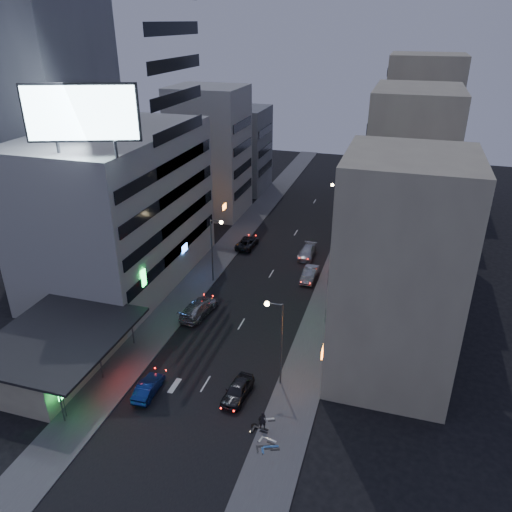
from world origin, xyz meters
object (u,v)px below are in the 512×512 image
at_px(road_car_blue, 148,387).
at_px(scooter_black_b, 269,424).
at_px(parked_car_right_far, 307,252).
at_px(parked_car_left, 247,243).
at_px(road_car_silver, 198,308).
at_px(parked_car_right_near, 238,390).
at_px(scooter_silver_a, 277,436).
at_px(person, 262,420).
at_px(scooter_black_a, 272,439).
at_px(parked_car_right_mid, 310,274).
at_px(scooter_silver_b, 275,413).
at_px(scooter_blue, 279,439).

height_order(road_car_blue, scooter_black_b, road_car_blue).
bearing_deg(parked_car_right_far, parked_car_left, 175.66).
bearing_deg(parked_car_left, road_car_silver, 93.03).
bearing_deg(parked_car_right_near, scooter_silver_a, -36.38).
bearing_deg(parked_car_right_near, parked_car_left, 110.97).
bearing_deg(road_car_blue, parked_car_left, -90.43).
height_order(parked_car_left, scooter_silver_a, parked_car_left).
distance_m(parked_car_right_near, scooter_black_b, 4.62).
bearing_deg(person, parked_car_right_far, -112.73).
bearing_deg(parked_car_right_near, scooter_black_a, -41.46).
bearing_deg(parked_car_right_far, parked_car_right_near, -89.49).
bearing_deg(parked_car_right_mid, scooter_black_b, -84.69).
bearing_deg(parked_car_right_mid, parked_car_left, 146.74).
bearing_deg(scooter_black_a, scooter_silver_b, -12.79).
height_order(road_car_silver, scooter_blue, road_car_silver).
distance_m(parked_car_right_mid, parked_car_right_far, 6.46).
bearing_deg(person, scooter_silver_a, 117.74).
bearing_deg(road_car_silver, person, 135.63).
height_order(parked_car_right_far, scooter_silver_a, parked_car_right_far).
height_order(road_car_blue, scooter_silver_b, road_car_blue).
relative_size(parked_car_right_near, scooter_silver_a, 2.29).
distance_m(parked_car_right_mid, scooter_silver_a, 26.74).
distance_m(road_car_blue, person, 10.53).
height_order(parked_car_right_near, person, person).
distance_m(parked_car_right_mid, scooter_black_b, 25.65).
height_order(parked_car_right_mid, person, person).
xyz_separation_m(parked_car_right_near, parked_car_right_mid, (1.63, 22.67, -0.00)).
xyz_separation_m(parked_car_right_near, road_car_silver, (-8.27, 11.16, 0.09)).
relative_size(parked_car_right_near, parked_car_right_mid, 0.97).
height_order(parked_car_right_mid, road_car_blue, parked_car_right_mid).
distance_m(parked_car_right_far, scooter_blue, 33.48).
bearing_deg(scooter_black_b, parked_car_right_near, 54.87).
height_order(parked_car_right_mid, scooter_blue, parked_car_right_mid).
height_order(road_car_blue, scooter_silver_a, road_car_blue).
distance_m(parked_car_right_far, road_car_silver, 19.61).
bearing_deg(parked_car_left, parked_car_right_far, 176.80).
bearing_deg(road_car_blue, person, 171.17).
xyz_separation_m(scooter_blue, scooter_black_b, (-1.11, 1.31, -0.03)).
xyz_separation_m(person, scooter_black_a, (1.13, -1.40, -0.29)).
relative_size(parked_car_left, road_car_blue, 1.22).
bearing_deg(parked_car_right_mid, scooter_black_a, -83.71).
relative_size(scooter_black_b, scooter_silver_b, 1.17).
relative_size(road_car_silver, scooter_black_a, 3.27).
xyz_separation_m(parked_car_left, road_car_blue, (1.26, -31.48, -0.02)).
height_order(scooter_blue, scooter_silver_b, scooter_blue).
relative_size(parked_car_right_far, scooter_black_a, 2.71).
relative_size(parked_car_right_mid, road_car_silver, 0.78).
relative_size(road_car_blue, road_car_silver, 0.71).
bearing_deg(road_car_blue, parked_car_right_near, -169.13).
distance_m(parked_car_right_near, person, 4.21).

